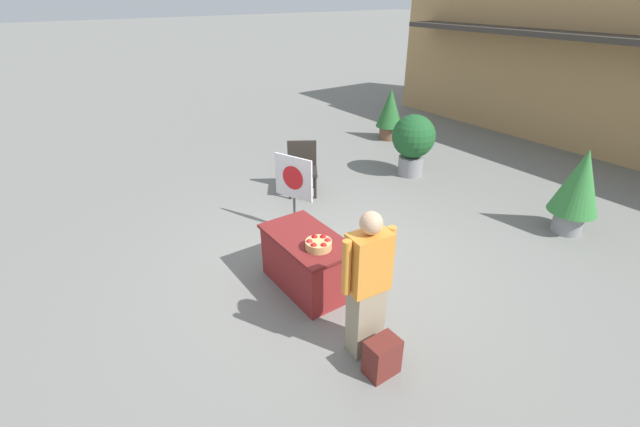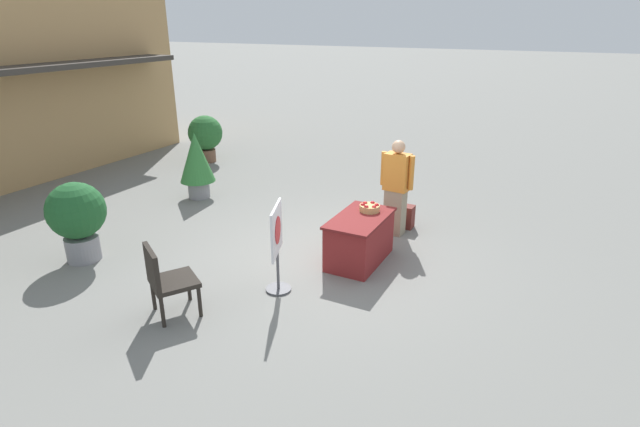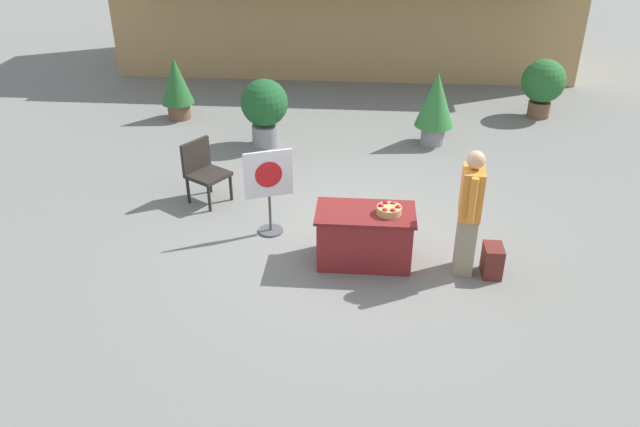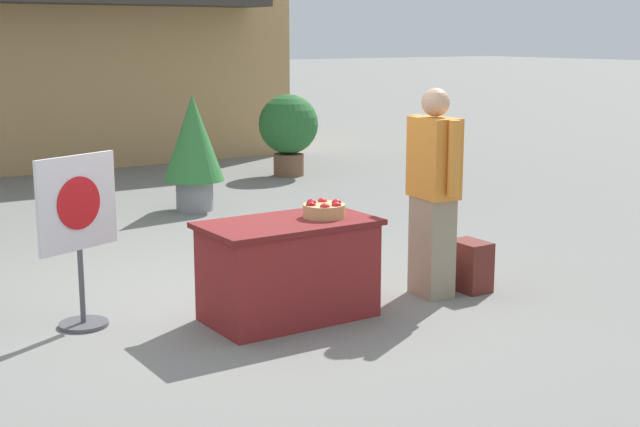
{
  "view_description": "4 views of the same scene",
  "coord_description": "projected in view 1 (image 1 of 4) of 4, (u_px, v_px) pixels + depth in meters",
  "views": [
    {
      "loc": [
        4.05,
        -3.1,
        3.52
      ],
      "look_at": [
        0.27,
        -0.44,
        1.07
      ],
      "focal_mm": 24.0,
      "sensor_mm": 36.0,
      "label": 1
    },
    {
      "loc": [
        -6.4,
        -3.27,
        3.58
      ],
      "look_at": [
        -0.22,
        -0.1,
        0.86
      ],
      "focal_mm": 28.0,
      "sensor_mm": 36.0,
      "label": 2
    },
    {
      "loc": [
        0.18,
        -7.66,
        4.6
      ],
      "look_at": [
        -0.4,
        -0.59,
        0.7
      ],
      "focal_mm": 35.0,
      "sensor_mm": 36.0,
      "label": 3
    },
    {
      "loc": [
        -3.14,
        -6.11,
        2.1
      ],
      "look_at": [
        0.7,
        -0.22,
        0.69
      ],
      "focal_mm": 50.0,
      "sensor_mm": 36.0,
      "label": 4
    }
  ],
  "objects": [
    {
      "name": "patio_chair",
      "position": [
        302.0,
        165.0,
        8.1
      ],
      "size": [
        0.76,
        0.76,
        0.97
      ],
      "rotation": [
        0.0,
        0.0,
        5.72
      ],
      "color": "#28231E",
      "rests_on": "ground_plane"
    },
    {
      "name": "apple_basket",
      "position": [
        319.0,
        244.0,
        5.1
      ],
      "size": [
        0.32,
        0.32,
        0.13
      ],
      "color": "tan",
      "rests_on": "display_table"
    },
    {
      "name": "person_visitor",
      "position": [
        367.0,
        285.0,
        4.31
      ],
      "size": [
        0.3,
        0.61,
        1.69
      ],
      "rotation": [
        0.0,
        0.0,
        3.05
      ],
      "color": "gray",
      "rests_on": "ground_plane"
    },
    {
      "name": "backpack",
      "position": [
        382.0,
        357.0,
        4.32
      ],
      "size": [
        0.24,
        0.34,
        0.42
      ],
      "color": "maroon",
      "rests_on": "ground_plane"
    },
    {
      "name": "potted_plant_near_left",
      "position": [
        413.0,
        140.0,
        8.76
      ],
      "size": [
        0.88,
        0.88,
        1.28
      ],
      "color": "gray",
      "rests_on": "ground_plane"
    },
    {
      "name": "potted_plant_far_left",
      "position": [
        579.0,
        186.0,
        6.6
      ],
      "size": [
        0.73,
        0.73,
        1.4
      ],
      "color": "gray",
      "rests_on": "ground_plane"
    },
    {
      "name": "ground_plane",
      "position": [
        334.0,
        264.0,
        6.14
      ],
      "size": [
        120.0,
        120.0,
        0.0
      ],
      "primitive_type": "plane",
      "color": "slate"
    },
    {
      "name": "storefront_building",
      "position": [
        631.0,
        54.0,
        10.28
      ],
      "size": [
        11.35,
        4.44,
        4.2
      ],
      "color": "tan",
      "rests_on": "ground_plane"
    },
    {
      "name": "potted_plant_near_right",
      "position": [
        390.0,
        111.0,
        10.92
      ],
      "size": [
        0.68,
        0.68,
        1.29
      ],
      "color": "brown",
      "rests_on": "ground_plane"
    },
    {
      "name": "poster_board",
      "position": [
        294.0,
        190.0,
        6.7
      ],
      "size": [
        0.65,
        0.36,
        1.27
      ],
      "rotation": [
        0.0,
        0.0,
        -1.19
      ],
      "color": "#4C4C51",
      "rests_on": "ground_plane"
    },
    {
      "name": "display_table",
      "position": [
        307.0,
        262.0,
        5.54
      ],
      "size": [
        1.3,
        0.73,
        0.75
      ],
      "color": "maroon",
      "rests_on": "ground_plane"
    }
  ]
}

